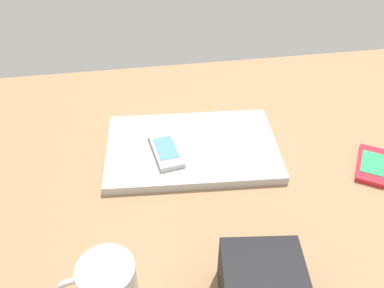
% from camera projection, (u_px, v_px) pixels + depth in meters
% --- Properties ---
extents(desk_surface, '(1.20, 0.80, 0.03)m').
position_uv_depth(desk_surface, '(212.00, 166.00, 0.82)').
color(desk_surface, '#9E7751').
rests_on(desk_surface, ground).
extents(laptop_closed, '(0.36, 0.25, 0.02)m').
position_uv_depth(laptop_closed, '(192.00, 148.00, 0.83)').
color(laptop_closed, '#B7BABC').
rests_on(laptop_closed, desk_surface).
extents(cell_phone_on_laptop, '(0.07, 0.12, 0.01)m').
position_uv_depth(cell_phone_on_laptop, '(166.00, 150.00, 0.80)').
color(cell_phone_on_laptop, silver).
rests_on(cell_phone_on_laptop, laptop_closed).
extents(cell_phone_on_desk, '(0.10, 0.12, 0.01)m').
position_uv_depth(cell_phone_on_desk, '(372.00, 165.00, 0.79)').
color(cell_phone_on_desk, red).
rests_on(cell_phone_on_desk, desk_surface).
extents(coffee_mug, '(0.11, 0.08, 0.09)m').
position_uv_depth(coffee_mug, '(108.00, 286.00, 0.55)').
color(coffee_mug, silver).
rests_on(coffee_mug, desk_surface).
extents(desk_organizer, '(0.12, 0.10, 0.09)m').
position_uv_depth(desk_organizer, '(261.00, 282.00, 0.56)').
color(desk_organizer, black).
rests_on(desk_organizer, desk_surface).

